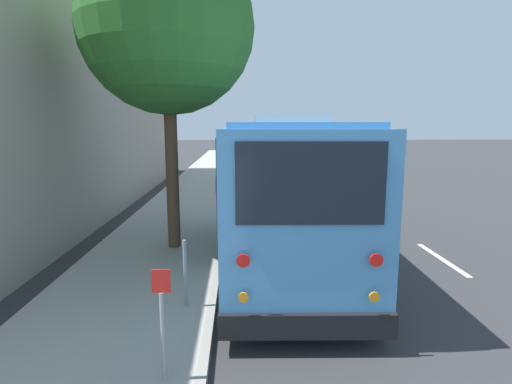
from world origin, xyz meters
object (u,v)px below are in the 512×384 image
at_px(parked_sedan_blue, 254,175).
at_px(parked_sedan_black, 247,151).
at_px(street_tree, 168,15).
at_px(shuttle_bus, 283,181).
at_px(parked_sedan_silver, 245,148).
at_px(fire_hydrant, 218,184).
at_px(parked_sedan_navy, 245,157).
at_px(sign_post_far, 185,274).
at_px(sign_post_near, 163,324).
at_px(parked_sedan_white, 251,164).

bearing_deg(parked_sedan_blue, parked_sedan_black, -2.63).
bearing_deg(street_tree, parked_sedan_black, -4.60).
bearing_deg(street_tree, shuttle_bus, -93.57).
bearing_deg(parked_sedan_black, shuttle_bus, 176.56).
bearing_deg(parked_sedan_black, street_tree, 171.46).
relative_size(parked_sedan_silver, fire_hydrant, 5.52).
xyz_separation_m(parked_sedan_navy, sign_post_far, (-26.77, 1.40, 0.12)).
distance_m(street_tree, fire_hydrant, 9.64).
bearing_deg(parked_sedan_silver, parked_sedan_navy, 178.39).
height_order(parked_sedan_navy, street_tree, street_tree).
relative_size(parked_sedan_blue, sign_post_near, 3.13).
relative_size(parked_sedan_navy, street_tree, 0.59).
bearing_deg(sign_post_far, street_tree, 11.61).
bearing_deg(parked_sedan_black, parked_sedan_silver, -3.24).
bearing_deg(parked_sedan_blue, street_tree, 165.02).
bearing_deg(parked_sedan_blue, shuttle_bus, 178.80).
distance_m(parked_sedan_white, street_tree, 17.79).
distance_m(shuttle_bus, parked_sedan_silver, 36.83).
height_order(shuttle_bus, street_tree, street_tree).
bearing_deg(parked_sedan_black, parked_sedan_blue, 176.03).
height_order(parked_sedan_white, parked_sedan_navy, parked_sedan_navy).
relative_size(street_tree, fire_hydrant, 9.83).
distance_m(shuttle_bus, parked_sedan_white, 17.07).
bearing_deg(sign_post_far, parked_sedan_silver, -2.36).
xyz_separation_m(parked_sedan_navy, parked_sedan_silver, (13.42, -0.26, -0.01)).
bearing_deg(sign_post_near, shuttle_bus, -20.40).
relative_size(parked_sedan_navy, sign_post_near, 3.36).
distance_m(shuttle_bus, parked_sedan_black, 30.81).
distance_m(parked_sedan_white, fire_hydrant, 8.94).
bearing_deg(fire_hydrant, parked_sedan_white, -11.79).
relative_size(parked_sedan_black, street_tree, 0.57).
height_order(shuttle_bus, parked_sedan_white, shuttle_bus).
bearing_deg(fire_hydrant, parked_sedan_black, -4.56).
xyz_separation_m(parked_sedan_black, street_tree, (-30.62, 2.46, 5.14)).
bearing_deg(parked_sedan_blue, parked_sedan_navy, -1.06).
height_order(sign_post_near, fire_hydrant, sign_post_near).
bearing_deg(fire_hydrant, parked_sedan_navy, -5.52).
bearing_deg(street_tree, fire_hydrant, -4.72).
bearing_deg(parked_sedan_white, parked_sedan_blue, 177.03).
xyz_separation_m(parked_sedan_black, sign_post_near, (-36.16, 1.73, 0.28)).
height_order(parked_sedan_navy, parked_sedan_silver, parked_sedan_navy).
bearing_deg(street_tree, parked_sedan_blue, -12.38).
relative_size(parked_sedan_black, parked_sedan_silver, 1.01).
relative_size(parked_sedan_white, parked_sedan_navy, 1.01).
height_order(parked_sedan_black, fire_hydrant, parked_sedan_black).
height_order(shuttle_bus, sign_post_near, shuttle_bus).
height_order(shuttle_bus, sign_post_far, shuttle_bus).
xyz_separation_m(shuttle_bus, parked_sedan_white, (17.03, 0.24, -1.20)).
xyz_separation_m(sign_post_near, sign_post_far, (1.98, 0.00, -0.14)).
distance_m(shuttle_bus, street_tree, 4.78).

